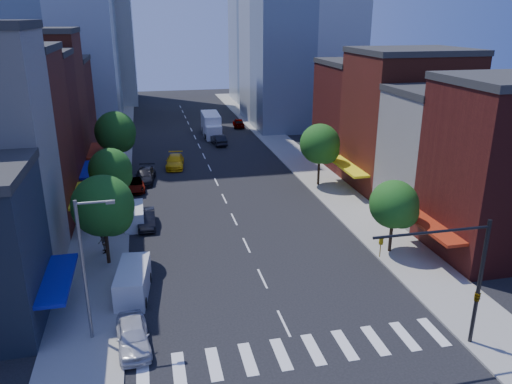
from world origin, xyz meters
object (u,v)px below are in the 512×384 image
(traffic_car_far, at_px, (239,123))
(pedestrian_near, at_px, (117,298))
(cargo_van_far, at_px, (134,217))
(pedestrian_far, at_px, (103,243))
(box_truck, at_px, (211,125))
(cargo_van_near, at_px, (133,283))
(parked_car_front, at_px, (133,335))
(parked_car_second, at_px, (146,219))
(taxi, at_px, (175,161))
(traffic_car_oncoming, at_px, (219,140))
(parked_car_third, at_px, (135,185))
(parked_car_rear, at_px, (145,176))

(traffic_car_far, relative_size, pedestrian_near, 2.42)
(cargo_van_far, height_order, pedestrian_far, pedestrian_far)
(box_truck, bearing_deg, cargo_van_near, -102.36)
(parked_car_front, bearing_deg, cargo_van_near, 85.07)
(parked_car_second, xyz_separation_m, pedestrian_far, (-3.63, -5.25, 0.30))
(taxi, bearing_deg, cargo_van_far, -98.50)
(parked_car_front, distance_m, pedestrian_far, 13.52)
(taxi, bearing_deg, traffic_car_far, 67.41)
(parked_car_front, height_order, taxi, parked_car_front)
(cargo_van_near, bearing_deg, taxi, 87.44)
(parked_car_second, bearing_deg, traffic_car_far, 67.77)
(parked_car_second, height_order, traffic_car_oncoming, traffic_car_oncoming)
(traffic_car_far, bearing_deg, cargo_van_near, 77.69)
(traffic_car_oncoming, bearing_deg, pedestrian_near, 67.62)
(cargo_van_far, bearing_deg, parked_car_second, -18.41)
(cargo_van_near, bearing_deg, pedestrian_far, 115.47)
(parked_car_third, height_order, parked_car_rear, parked_car_rear)
(taxi, height_order, pedestrian_near, pedestrian_near)
(cargo_van_near, bearing_deg, traffic_car_far, 78.38)
(cargo_van_far, bearing_deg, parked_car_front, -90.25)
(parked_car_rear, bearing_deg, pedestrian_far, -93.31)
(taxi, relative_size, pedestrian_near, 2.86)
(traffic_car_oncoming, xyz_separation_m, pedestrian_far, (-15.09, -35.21, 0.27))
(pedestrian_far, bearing_deg, box_truck, 156.01)
(pedestrian_near, bearing_deg, parked_car_rear, 0.26)
(parked_car_front, relative_size, cargo_van_near, 0.89)
(parked_car_rear, xyz_separation_m, pedestrian_far, (-3.69, -18.96, 0.26))
(parked_car_third, relative_size, cargo_van_near, 0.89)
(traffic_car_oncoming, xyz_separation_m, box_truck, (-0.20, 6.58, 0.91))
(cargo_van_far, height_order, pedestrian_near, pedestrian_near)
(box_truck, relative_size, pedestrian_far, 4.93)
(taxi, bearing_deg, box_truck, 74.20)
(parked_car_rear, distance_m, taxi, 6.68)
(parked_car_second, bearing_deg, taxi, 77.82)
(cargo_van_far, relative_size, traffic_car_oncoming, 0.93)
(parked_car_third, bearing_deg, parked_car_second, -86.16)
(parked_car_front, distance_m, pedestrian_near, 4.11)
(traffic_car_far, bearing_deg, box_truck, 50.07)
(parked_car_rear, height_order, traffic_car_far, parked_car_rear)
(parked_car_second, relative_size, traffic_car_oncoming, 0.97)
(parked_car_rear, distance_m, cargo_van_far, 13.40)
(cargo_van_far, distance_m, pedestrian_near, 14.96)
(cargo_van_near, distance_m, pedestrian_far, 7.76)
(traffic_car_oncoming, bearing_deg, taxi, 50.12)
(traffic_car_oncoming, bearing_deg, cargo_van_near, 68.10)
(pedestrian_near, bearing_deg, parked_car_third, 2.38)
(cargo_van_near, bearing_deg, parked_car_rear, 94.06)
(cargo_van_far, height_order, taxi, cargo_van_far)
(taxi, distance_m, traffic_car_far, 26.28)
(cargo_van_near, relative_size, traffic_car_far, 1.15)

